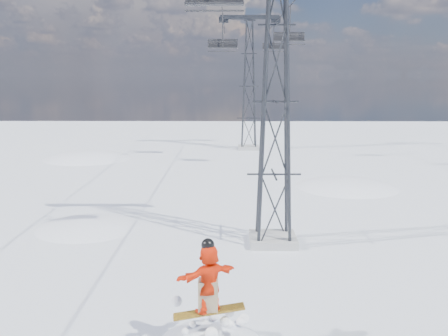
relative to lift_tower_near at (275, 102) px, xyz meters
The scene contains 6 objects.
snow_terrain 20.81m from the lift_tower_near, 112.81° to the left, with size 39.00×37.00×22.00m.
lift_tower_near is the anchor object (origin of this frame).
lift_tower_far 25.00m from the lift_tower_near, 90.00° to the left, with size 5.20×1.80×11.43m.
lift_chair_mid 15.37m from the lift_tower_near, 81.56° to the left, with size 2.00×0.57×2.48m.
lift_chair_far 19.33m from the lift_tower_near, 96.63° to the left, with size 2.20×0.63×2.72m.
lift_chair_extra 27.07m from the lift_tower_near, 85.30° to the left, with size 1.93×0.55×2.39m.
Camera 1 is at (-0.91, -10.62, 6.48)m, focal length 40.00 mm.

